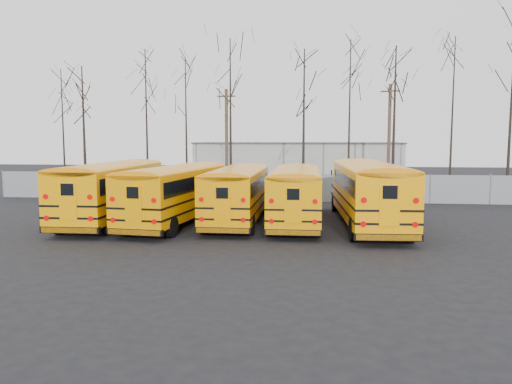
# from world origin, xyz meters

# --- Properties ---
(ground) EXTENTS (120.00, 120.00, 0.00)m
(ground) POSITION_xyz_m (0.00, 0.00, 0.00)
(ground) COLOR black
(ground) RESTS_ON ground
(fence) EXTENTS (40.00, 0.04, 2.00)m
(fence) POSITION_xyz_m (0.00, 12.00, 1.00)
(fence) COLOR gray
(fence) RESTS_ON ground
(distant_building) EXTENTS (22.00, 8.00, 4.00)m
(distant_building) POSITION_xyz_m (2.00, 32.00, 2.00)
(distant_building) COLOR #B8B9B3
(distant_building) RESTS_ON ground
(bus_a) EXTENTS (3.01, 11.81, 3.28)m
(bus_a) POSITION_xyz_m (-6.75, 1.87, 1.92)
(bus_a) COLOR black
(bus_a) RESTS_ON ground
(bus_b) EXTENTS (3.71, 11.43, 3.15)m
(bus_b) POSITION_xyz_m (-3.13, 1.60, 1.84)
(bus_b) COLOR black
(bus_b) RESTS_ON ground
(bus_c) EXTENTS (2.63, 10.90, 3.04)m
(bus_c) POSITION_xyz_m (-0.00, 2.44, 1.78)
(bus_c) COLOR black
(bus_c) RESTS_ON ground
(bus_d) EXTENTS (2.69, 10.93, 3.04)m
(bus_d) POSITION_xyz_m (3.09, 2.32, 1.78)
(bus_d) COLOR black
(bus_d) RESTS_ON ground
(bus_e) EXTENTS (3.43, 12.18, 3.37)m
(bus_e) POSITION_xyz_m (6.80, 1.99, 1.97)
(bus_e) COLOR black
(bus_e) RESTS_ON ground
(utility_pole_left) EXTENTS (1.52, 0.26, 8.51)m
(utility_pole_left) POSITION_xyz_m (-3.25, 16.78, 4.37)
(utility_pole_left) COLOR #4A3B29
(utility_pole_left) RESTS_ON ground
(utility_pole_right) EXTENTS (1.54, 0.75, 9.11)m
(utility_pole_right) POSITION_xyz_m (10.22, 20.07, 4.68)
(utility_pole_right) COLOR #50392D
(utility_pole_right) RESTS_ON ground
(tree_0) EXTENTS (0.26, 0.26, 10.30)m
(tree_0) POSITION_xyz_m (-17.04, 16.07, 5.15)
(tree_0) COLOR black
(tree_0) RESTS_ON ground
(tree_1) EXTENTS (0.26, 0.26, 10.09)m
(tree_1) POSITION_xyz_m (-13.97, 13.52, 5.04)
(tree_1) COLOR black
(tree_1) RESTS_ON ground
(tree_2) EXTENTS (0.26, 0.26, 11.81)m
(tree_2) POSITION_xyz_m (-9.90, 16.45, 5.90)
(tree_2) COLOR black
(tree_2) RESTS_ON ground
(tree_3) EXTENTS (0.26, 0.26, 10.96)m
(tree_3) POSITION_xyz_m (-6.41, 15.93, 5.48)
(tree_3) COLOR black
(tree_3) RESTS_ON ground
(tree_4) EXTENTS (0.26, 0.26, 11.93)m
(tree_4) POSITION_xyz_m (-2.36, 13.63, 5.96)
(tree_4) COLOR black
(tree_4) RESTS_ON ground
(tree_5) EXTENTS (0.26, 0.26, 11.22)m
(tree_5) POSITION_xyz_m (3.11, 14.67, 5.61)
(tree_5) COLOR black
(tree_5) RESTS_ON ground
(tree_6) EXTENTS (0.26, 0.26, 12.43)m
(tree_6) POSITION_xyz_m (6.70, 17.47, 6.21)
(tree_6) COLOR black
(tree_6) RESTS_ON ground
(tree_7) EXTENTS (0.26, 0.26, 11.58)m
(tree_7) POSITION_xyz_m (10.07, 16.40, 5.79)
(tree_7) COLOR black
(tree_7) RESTS_ON ground
(tree_8) EXTENTS (0.26, 0.26, 12.32)m
(tree_8) POSITION_xyz_m (14.53, 16.90, 6.16)
(tree_8) COLOR black
(tree_8) RESTS_ON ground
(tree_9) EXTENTS (0.26, 0.26, 12.95)m
(tree_9) POSITION_xyz_m (17.75, 13.89, 6.48)
(tree_9) COLOR black
(tree_9) RESTS_ON ground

